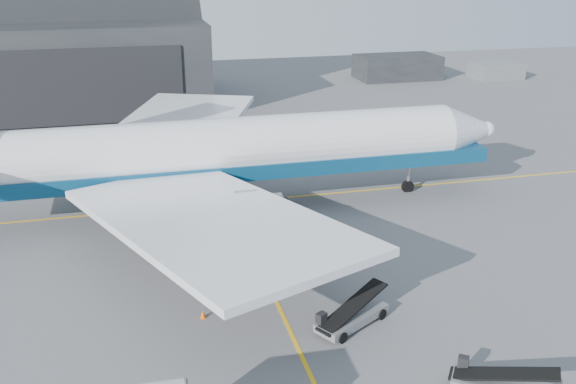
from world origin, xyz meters
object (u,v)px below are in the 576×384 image
object	(u,v)px
belt_loader_b	(501,384)
pushback_tug	(323,248)
belt_loader_a	(351,316)
airliner	(214,152)

from	to	relation	value
belt_loader_b	pushback_tug	bearing A→B (deg)	138.23
pushback_tug	belt_loader_a	xyz separation A→B (m)	(-1.09, -9.25, -0.08)
airliner	belt_loader_a	world-z (taller)	airliner
belt_loader_a	belt_loader_b	xyz separation A→B (m)	(5.07, -7.81, -0.01)
belt_loader_a	belt_loader_b	world-z (taller)	belt_loader_a
airliner	belt_loader_b	xyz separation A→B (m)	(10.19, -28.07, -4.52)
pushback_tug	airliner	bearing A→B (deg)	125.53
pushback_tug	belt_loader_a	size ratio (longest dim) A/B	0.82
airliner	belt_loader_b	world-z (taller)	airliner
pushback_tug	belt_loader_b	xyz separation A→B (m)	(3.98, -17.07, -0.09)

